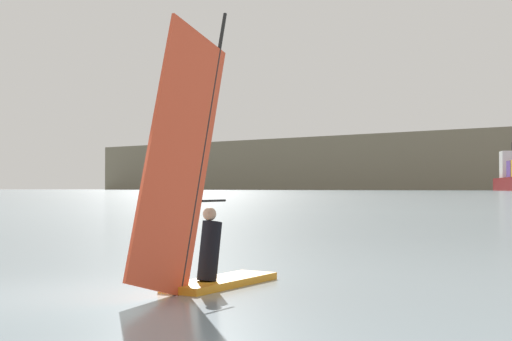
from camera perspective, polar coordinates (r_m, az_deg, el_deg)
The scene contains 2 objects.
ground_plane at distance 11.37m, azimuth -15.30°, elevation -9.53°, with size 4000.00×4000.00×0.00m, color gray.
windsurfer at distance 11.41m, azimuth -4.48°, elevation -3.64°, with size 1.13×3.63×4.63m.
Camera 1 is at (6.75, -9.00, 1.61)m, focal length 50.28 mm.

